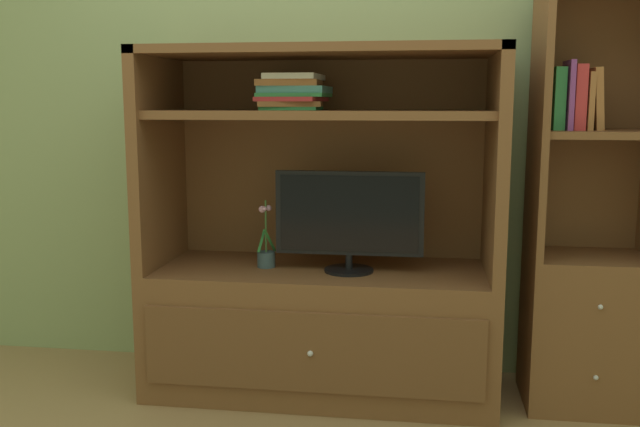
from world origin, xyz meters
name	(u,v)px	position (x,y,z in m)	size (l,w,h in m)	color
ground_plane	(307,427)	(0.00, 0.00, 0.00)	(8.00, 8.00, 0.00)	#99754C
painted_rear_wall	(332,75)	(0.00, 0.75, 1.40)	(6.00, 0.10, 2.80)	#8C9E6B
media_console	(322,285)	(0.00, 0.41, 0.47)	(1.51, 0.63, 1.50)	brown
tv_monitor	(349,218)	(0.13, 0.35, 0.79)	(0.63, 0.21, 0.43)	black
potted_plant	(266,253)	(-0.24, 0.38, 0.62)	(0.08, 0.12, 0.30)	#384C56
magazine_stack	(293,92)	(-0.12, 0.40, 1.32)	(0.30, 0.34, 0.15)	#338C4C
bookshelf_tall	(589,272)	(1.13, 0.41, 0.57)	(0.50, 0.41, 1.76)	brown
upright_book_row	(576,98)	(1.03, 0.40, 1.29)	(0.19, 0.18, 0.28)	#338C4C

